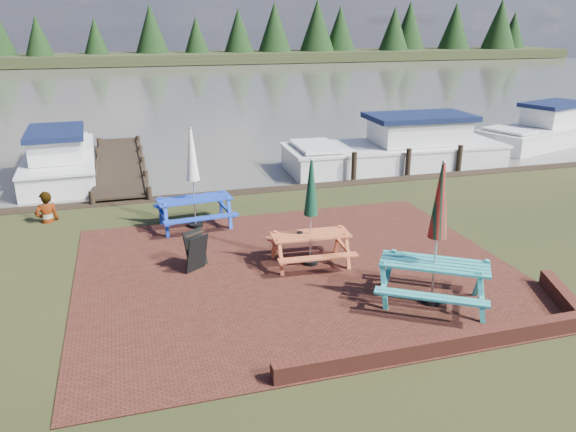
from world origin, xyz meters
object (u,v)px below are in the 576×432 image
Objects in this scene: boat_jetty at (60,161)px; boat_near at (399,152)px; picnic_table_teal at (435,256)px; picnic_table_blue at (194,194)px; jetty at (120,164)px; boat_far at (543,132)px; person at (44,192)px; picnic_table_red at (311,229)px; chalkboard at (196,251)px.

boat_near is (11.87, -2.31, 0.07)m from boat_jetty.
picnic_table_teal reaches higher than picnic_table_blue.
jetty is (-1.81, 6.98, -0.78)m from picnic_table_blue.
picnic_table_blue is 17.41m from boat_far.
boat_near is 12.21m from person.
picnic_table_red reaches higher than boat_jetty.
picnic_table_red is at bearing -44.71° from chalkboard.
picnic_table_blue is at bearing -64.11° from boat_jetty.
boat_jetty is 12.10m from boat_near.
picnic_table_teal reaches higher than boat_far.
picnic_table_blue is at bearing 122.19° from boat_near.
picnic_table_blue reaches higher than jetty.
jetty is 5.87m from person.
picnic_table_red reaches higher than chalkboard.
picnic_table_teal reaches higher than jetty.
picnic_table_teal is 14.45m from boat_jetty.
boat_far is (19.87, -0.35, 0.02)m from boat_jetty.
picnic_table_teal is 1.16× the size of picnic_table_red.
boat_near reaches higher than boat_far.
picnic_table_red is 0.29× the size of boat_near.
chalkboard is 11.13m from boat_near.
boat_jetty is 1.00× the size of boat_far.
boat_jetty is at bearing 123.80° from picnic_table_red.
jetty is at bearing 69.95° from boat_far.
boat_jetty is at bearing 69.97° from boat_far.
boat_near reaches higher than chalkboard.
chalkboard is at bearing -72.66° from boat_jetty.
boat_jetty is at bearing 112.74° from picnic_table_blue.
picnic_table_blue is 1.55× the size of person.
picnic_table_teal reaches higher than boat_near.
jetty is 1.12× the size of boat_near.
boat_near reaches higher than jetty.
picnic_table_blue reaches higher than person.
jetty is at bearing 63.94° from chalkboard.
chalkboard is 0.09× the size of jetty.
person is at bearing 145.54° from picnic_table_red.
jetty is at bearing -127.63° from person.
jetty is (-3.88, 10.00, -0.70)m from picnic_table_red.
chalkboard is at bearing -81.17° from jetty.
person is at bearing 170.03° from picnic_table_teal.
person is (-11.77, -3.23, 0.37)m from boat_near.
boat_near is (8.40, 7.30, 0.02)m from chalkboard.
boat_near is 4.93× the size of person.
boat_near is at bearing 84.75° from boat_far.
picnic_table_teal is 1.65× the size of person.
chalkboard is at bearing 178.43° from picnic_table_teal.
boat_far is at bearing 76.84° from picnic_table_teal.
picnic_table_teal reaches higher than person.
chalkboard is at bearing -102.59° from picnic_table_blue.
boat_jetty is (-3.47, 9.61, -0.04)m from chalkboard.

